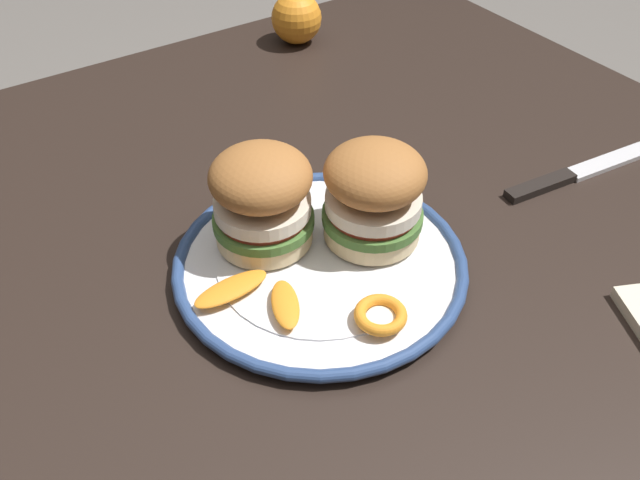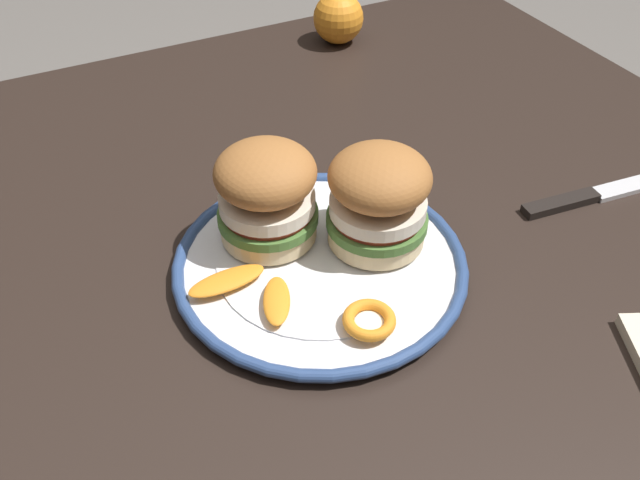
# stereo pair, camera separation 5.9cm
# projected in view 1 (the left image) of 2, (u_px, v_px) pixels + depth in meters

# --- Properties ---
(dining_table) EXTENTS (1.16, 1.02, 0.75)m
(dining_table) POSITION_uv_depth(u_px,v_px,m) (301.00, 325.00, 0.74)
(dining_table) COLOR black
(dining_table) RESTS_ON ground
(dinner_plate) EXTENTS (0.28, 0.28, 0.02)m
(dinner_plate) POSITION_uv_depth(u_px,v_px,m) (320.00, 264.00, 0.66)
(dinner_plate) COLOR white
(dinner_plate) RESTS_ON dining_table
(sandwich_half_left) EXTENTS (0.13, 0.13, 0.10)m
(sandwich_half_left) POSITION_uv_depth(u_px,v_px,m) (262.00, 197.00, 0.64)
(sandwich_half_left) COLOR beige
(sandwich_half_left) RESTS_ON dinner_plate
(sandwich_half_right) EXTENTS (0.12, 0.12, 0.10)m
(sandwich_half_right) POSITION_uv_depth(u_px,v_px,m) (374.00, 193.00, 0.64)
(sandwich_half_right) COLOR beige
(sandwich_half_right) RESTS_ON dinner_plate
(orange_peel_curled) EXTENTS (0.05, 0.05, 0.01)m
(orange_peel_curled) POSITION_uv_depth(u_px,v_px,m) (381.00, 315.00, 0.59)
(orange_peel_curled) COLOR orange
(orange_peel_curled) RESTS_ON dinner_plate
(orange_peel_strip_long) EXTENTS (0.05, 0.06, 0.01)m
(orange_peel_strip_long) POSITION_uv_depth(u_px,v_px,m) (285.00, 304.00, 0.60)
(orange_peel_strip_long) COLOR orange
(orange_peel_strip_long) RESTS_ON dinner_plate
(orange_peel_strip_short) EXTENTS (0.07, 0.03, 0.01)m
(orange_peel_strip_short) POSITION_uv_depth(u_px,v_px,m) (231.00, 289.00, 0.61)
(orange_peel_strip_short) COLOR orange
(orange_peel_strip_short) RESTS_ON dinner_plate
(whole_orange) EXTENTS (0.07, 0.07, 0.07)m
(whole_orange) POSITION_uv_depth(u_px,v_px,m) (296.00, 18.00, 1.01)
(whole_orange) COLOR orange
(whole_orange) RESTS_ON dining_table
(table_knife) EXTENTS (0.22, 0.04, 0.01)m
(table_knife) POSITION_uv_depth(u_px,v_px,m) (573.00, 175.00, 0.78)
(table_knife) COLOR silver
(table_knife) RESTS_ON dining_table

